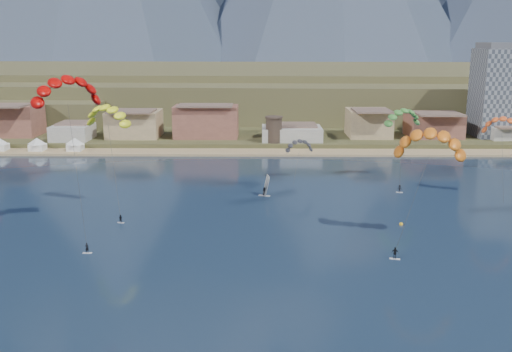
{
  "coord_description": "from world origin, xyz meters",
  "views": [
    {
      "loc": [
        1.09,
        -72.06,
        34.6
      ],
      "look_at": [
        0.0,
        32.0,
        10.0
      ],
      "focal_mm": 40.28,
      "sensor_mm": 36.0,
      "label": 1
    }
  ],
  "objects_px": {
    "kitesurfer_green": "(403,115)",
    "kitesurfer_orange": "(430,139)",
    "kitesurfer_red": "(66,86)",
    "watchtower": "(274,129)",
    "kitesurfer_yellow": "(107,112)",
    "apartment_tower": "(505,91)",
    "windsurfer": "(265,189)",
    "buoy": "(401,224)"
  },
  "relations": [
    {
      "from": "kitesurfer_orange",
      "to": "kitesurfer_green",
      "type": "relative_size",
      "value": 1.09
    },
    {
      "from": "watchtower",
      "to": "kitesurfer_green",
      "type": "height_order",
      "value": "kitesurfer_green"
    },
    {
      "from": "watchtower",
      "to": "kitesurfer_red",
      "type": "distance_m",
      "value": 96.55
    },
    {
      "from": "windsurfer",
      "to": "kitesurfer_red",
      "type": "bearing_deg",
      "value": -142.01
    },
    {
      "from": "watchtower",
      "to": "buoy",
      "type": "relative_size",
      "value": 11.78
    },
    {
      "from": "kitesurfer_orange",
      "to": "watchtower",
      "type": "bearing_deg",
      "value": 106.02
    },
    {
      "from": "kitesurfer_red",
      "to": "kitesurfer_yellow",
      "type": "bearing_deg",
      "value": 83.44
    },
    {
      "from": "kitesurfer_red",
      "to": "kitesurfer_orange",
      "type": "relative_size",
      "value": 1.33
    },
    {
      "from": "kitesurfer_red",
      "to": "kitesurfer_green",
      "type": "height_order",
      "value": "kitesurfer_red"
    },
    {
      "from": "kitesurfer_red",
      "to": "kitesurfer_green",
      "type": "xyz_separation_m",
      "value": [
        68.9,
        42.82,
        -10.38
      ]
    },
    {
      "from": "kitesurfer_green",
      "to": "kitesurfer_orange",
      "type": "bearing_deg",
      "value": -97.69
    },
    {
      "from": "kitesurfer_red",
      "to": "windsurfer",
      "type": "bearing_deg",
      "value": 37.99
    },
    {
      "from": "apartment_tower",
      "to": "buoy",
      "type": "distance_m",
      "value": 111.67
    },
    {
      "from": "apartment_tower",
      "to": "kitesurfer_red",
      "type": "relative_size",
      "value": 1.06
    },
    {
      "from": "watchtower",
      "to": "buoy",
      "type": "bearing_deg",
      "value": -74.05
    },
    {
      "from": "kitesurfer_orange",
      "to": "buoy",
      "type": "height_order",
      "value": "kitesurfer_orange"
    },
    {
      "from": "kitesurfer_red",
      "to": "kitesurfer_yellow",
      "type": "distance_m",
      "value": 19.09
    },
    {
      "from": "apartment_tower",
      "to": "kitesurfer_green",
      "type": "distance_m",
      "value": 75.56
    },
    {
      "from": "apartment_tower",
      "to": "kitesurfer_orange",
      "type": "height_order",
      "value": "apartment_tower"
    },
    {
      "from": "kitesurfer_red",
      "to": "apartment_tower",
      "type": "bearing_deg",
      "value": 40.47
    },
    {
      "from": "apartment_tower",
      "to": "buoy",
      "type": "xyz_separation_m",
      "value": [
        -57.02,
        -94.37,
        -17.69
      ]
    },
    {
      "from": "kitesurfer_red",
      "to": "buoy",
      "type": "distance_m",
      "value": 66.66
    },
    {
      "from": "kitesurfer_red",
      "to": "kitesurfer_yellow",
      "type": "relative_size",
      "value": 1.27
    },
    {
      "from": "kitesurfer_green",
      "to": "buoy",
      "type": "bearing_deg",
      "value": -102.55
    },
    {
      "from": "buoy",
      "to": "kitesurfer_orange",
      "type": "bearing_deg",
      "value": -73.22
    },
    {
      "from": "kitesurfer_red",
      "to": "buoy",
      "type": "height_order",
      "value": "kitesurfer_red"
    },
    {
      "from": "apartment_tower",
      "to": "kitesurfer_red",
      "type": "distance_m",
      "value": 155.04
    },
    {
      "from": "kitesurfer_orange",
      "to": "buoy",
      "type": "distance_m",
      "value": 19.53
    },
    {
      "from": "apartment_tower",
      "to": "buoy",
      "type": "height_order",
      "value": "apartment_tower"
    },
    {
      "from": "kitesurfer_green",
      "to": "buoy",
      "type": "relative_size",
      "value": 28.39
    },
    {
      "from": "kitesurfer_red",
      "to": "kitesurfer_yellow",
      "type": "height_order",
      "value": "kitesurfer_red"
    },
    {
      "from": "watchtower",
      "to": "kitesurfer_red",
      "type": "height_order",
      "value": "kitesurfer_red"
    },
    {
      "from": "kitesurfer_yellow",
      "to": "windsurfer",
      "type": "distance_m",
      "value": 38.66
    },
    {
      "from": "kitesurfer_yellow",
      "to": "kitesurfer_orange",
      "type": "bearing_deg",
      "value": -17.36
    },
    {
      "from": "apartment_tower",
      "to": "watchtower",
      "type": "height_order",
      "value": "apartment_tower"
    },
    {
      "from": "watchtower",
      "to": "kitesurfer_orange",
      "type": "relative_size",
      "value": 0.38
    },
    {
      "from": "watchtower",
      "to": "kitesurfer_yellow",
      "type": "relative_size",
      "value": 0.36
    },
    {
      "from": "buoy",
      "to": "kitesurfer_green",
      "type": "bearing_deg",
      "value": 77.45
    },
    {
      "from": "kitesurfer_orange",
      "to": "buoy",
      "type": "xyz_separation_m",
      "value": [
        -2.22,
        7.37,
        -17.95
      ]
    },
    {
      "from": "apartment_tower",
      "to": "windsurfer",
      "type": "distance_m",
      "value": 112.14
    },
    {
      "from": "kitesurfer_orange",
      "to": "buoy",
      "type": "bearing_deg",
      "value": 106.78
    },
    {
      "from": "watchtower",
      "to": "kitesurfer_red",
      "type": "relative_size",
      "value": 0.28
    }
  ]
}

